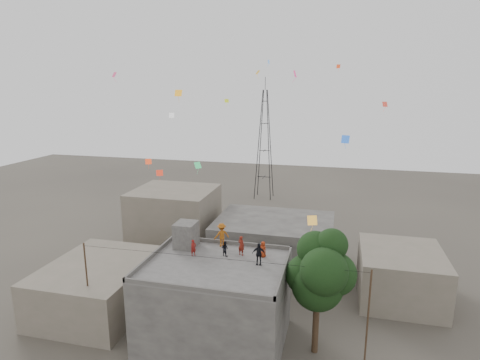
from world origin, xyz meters
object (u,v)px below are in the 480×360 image
at_px(transmission_tower, 264,145).
at_px(person_red_adult, 241,245).
at_px(person_dark_adult, 259,254).
at_px(tree, 321,272).
at_px(stair_head_box, 186,235).

height_order(transmission_tower, person_red_adult, transmission_tower).
distance_m(person_red_adult, person_dark_adult, 2.08).
xyz_separation_m(person_red_adult, person_dark_adult, (1.60, -1.32, 0.05)).
distance_m(tree, transmission_tower, 41.12).
relative_size(stair_head_box, person_dark_adult, 1.24).
distance_m(stair_head_box, tree, 10.80).
bearing_deg(transmission_tower, person_red_adult, -81.89).
relative_size(transmission_tower, person_red_adult, 13.24).
relative_size(person_red_adult, person_dark_adult, 0.94).
relative_size(tree, person_dark_adult, 5.64).
relative_size(stair_head_box, tree, 0.22).
height_order(tree, transmission_tower, transmission_tower).
height_order(person_red_adult, person_dark_adult, person_dark_adult).
height_order(stair_head_box, tree, tree).
height_order(stair_head_box, person_dark_adult, stair_head_box).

